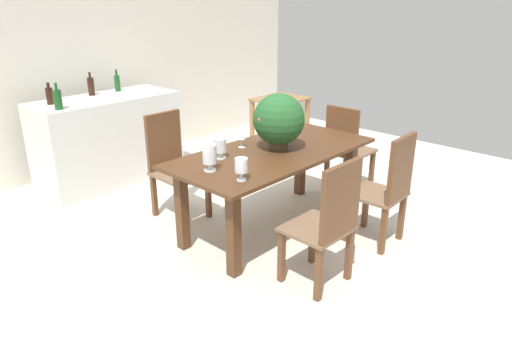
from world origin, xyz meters
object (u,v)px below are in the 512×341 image
(chair_near_right, at_px, (388,186))
(kitchen_counter, at_px, (108,140))
(flower_centerpiece, at_px, (279,120))
(side_table, at_px, (280,110))
(dining_table, at_px, (273,164))
(wine_bottle_dark, at_px, (58,99))
(crystal_vase_center_near, at_px, (241,166))
(crystal_vase_right, at_px, (220,147))
(chair_far_left, at_px, (172,162))
(wine_bottle_clear, at_px, (50,95))
(crystal_vase_left, at_px, (210,155))
(wine_bottle_tall, at_px, (91,86))
(chair_foot_end, at_px, (346,146))
(wine_glass, at_px, (242,136))
(chair_near_left, at_px, (329,220))
(wine_bottle_amber, at_px, (117,83))

(chair_near_right, distance_m, kitchen_counter, 3.13)
(flower_centerpiece, relative_size, side_table, 0.70)
(dining_table, relative_size, wine_bottle_dark, 7.24)
(crystal_vase_center_near, height_order, wine_bottle_dark, wine_bottle_dark)
(flower_centerpiece, height_order, crystal_vase_right, flower_centerpiece)
(chair_far_left, xyz_separation_m, wine_bottle_clear, (-0.49, 1.32, 0.52))
(dining_table, xyz_separation_m, crystal_vase_left, (-0.70, 0.03, 0.24))
(dining_table, bearing_deg, chair_far_left, 115.13)
(wine_bottle_tall, bearing_deg, chair_foot_end, -56.02)
(chair_far_left, distance_m, wine_glass, 0.77)
(chair_far_left, height_order, chair_near_left, chair_far_left)
(wine_bottle_tall, bearing_deg, wine_glass, -82.28)
(chair_foot_end, xyz_separation_m, chair_near_left, (-1.60, -0.89, 0.02))
(crystal_vase_center_near, xyz_separation_m, wine_glass, (0.56, 0.55, -0.01))
(wine_bottle_dark, bearing_deg, wine_bottle_amber, 23.96)
(wine_bottle_amber, bearing_deg, wine_bottle_dark, -156.04)
(dining_table, height_order, flower_centerpiece, flower_centerpiece)
(chair_foot_end, relative_size, chair_near_left, 0.97)
(chair_near_left, distance_m, crystal_vase_center_near, 0.73)
(side_table, bearing_deg, wine_bottle_amber, 156.40)
(wine_bottle_dark, bearing_deg, crystal_vase_left, -82.24)
(chair_far_left, bearing_deg, wine_bottle_dark, 117.92)
(chair_near_right, xyz_separation_m, chair_near_left, (-0.85, 0.00, 0.00))
(crystal_vase_center_near, relative_size, wine_bottle_amber, 0.69)
(wine_bottle_clear, xyz_separation_m, wine_bottle_dark, (-0.05, -0.29, 0.01))
(crystal_vase_center_near, bearing_deg, flower_centerpiece, 20.82)
(wine_bottle_dark, bearing_deg, chair_near_right, -63.85)
(chair_foot_end, distance_m, flower_centerpiece, 1.21)
(chair_near_right, relative_size, wine_bottle_tall, 3.82)
(kitchen_counter, bearing_deg, flower_centerpiece, -78.53)
(chair_near_left, height_order, wine_bottle_amber, wine_bottle_amber)
(flower_centerpiece, distance_m, crystal_vase_center_near, 0.81)
(chair_near_right, distance_m, wine_bottle_dark, 3.19)
(chair_far_left, xyz_separation_m, kitchen_counter, (0.06, 1.24, -0.05))
(dining_table, xyz_separation_m, chair_far_left, (-0.42, 0.90, -0.09))
(wine_bottle_clear, height_order, wine_bottle_amber, wine_bottle_amber)
(chair_far_left, relative_size, wine_bottle_dark, 3.81)
(chair_near_left, xyz_separation_m, crystal_vase_center_near, (-0.25, 0.60, 0.32))
(flower_centerpiece, relative_size, kitchen_counter, 0.32)
(kitchen_counter, bearing_deg, wine_bottle_dark, -161.07)
(dining_table, height_order, chair_far_left, chair_far_left)
(flower_centerpiece, height_order, wine_bottle_tall, flower_centerpiece)
(chair_foot_end, bearing_deg, dining_table, 89.58)
(flower_centerpiece, relative_size, crystal_vase_right, 2.89)
(flower_centerpiece, xyz_separation_m, crystal_vase_left, (-0.77, 0.03, -0.14))
(wine_bottle_amber, bearing_deg, crystal_vase_right, -100.00)
(chair_near_right, height_order, flower_centerpiece, flower_centerpiece)
(kitchen_counter, bearing_deg, wine_bottle_tall, 99.09)
(chair_near_left, relative_size, flower_centerpiece, 1.98)
(crystal_vase_left, relative_size, wine_glass, 1.45)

